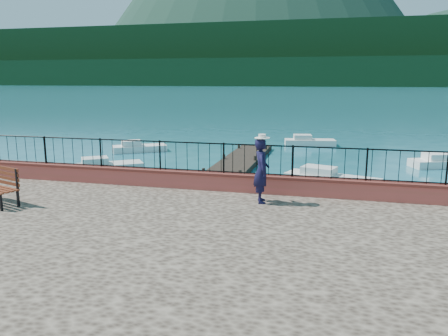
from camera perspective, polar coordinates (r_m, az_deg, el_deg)
The scene contains 13 objects.
ground at distance 11.25m, azimuth -3.27°, elevation -13.55°, with size 2000.00×2000.00×0.00m, color #19596B.
parapet at distance 14.14m, azimuth 1.14°, elevation -1.85°, with size 28.00×0.46×0.58m, color #C24846.
railing at distance 13.98m, azimuth 1.15°, elevation 1.20°, with size 27.00×0.05×0.95m, color black.
dock at distance 22.77m, azimuth 0.94°, elevation -0.14°, with size 2.00×16.00×0.30m, color #2D231C.
far_forest at distance 309.75m, azimuth 13.90°, elevation 12.02°, with size 900.00×60.00×18.00m, color black.
foothills at distance 370.12m, azimuth 14.09°, elevation 13.90°, with size 900.00×120.00×44.00m, color black.
person at distance 12.74m, azimuth 4.93°, elevation -0.35°, with size 0.69×0.45×1.90m, color black.
hat at distance 12.57m, azimuth 5.01°, elevation 4.16°, with size 0.44×0.44×0.12m, color white.
boat_0 at distance 23.66m, azimuth -15.14°, elevation 0.52°, with size 3.71×1.30×0.80m, color silver.
boat_1 at distance 20.58m, azimuth 13.93°, elevation -1.04°, with size 4.25×1.30×0.80m, color silver.
boat_2 at distance 26.97m, azimuth 27.21°, elevation 0.95°, with size 4.02×1.30×0.80m, color silver.
boat_3 at distance 29.63m, azimuth -10.98°, elevation 2.87°, with size 3.48×1.30×0.80m, color silver.
boat_4 at distance 32.54m, azimuth 11.16°, elevation 3.63°, with size 3.61×1.30×0.80m, color silver.
Camera 1 is at (3.09, -9.70, 4.77)m, focal length 35.00 mm.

